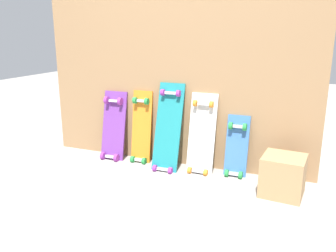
% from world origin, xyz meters
% --- Properties ---
extents(ground_plane, '(12.00, 12.00, 0.00)m').
position_xyz_m(ground_plane, '(0.00, 0.00, 0.00)').
color(ground_plane, '#9E9991').
extents(plywood_wall_panel, '(2.46, 0.04, 1.59)m').
position_xyz_m(plywood_wall_panel, '(0.00, 0.07, 0.80)').
color(plywood_wall_panel, '#99724C').
rests_on(plywood_wall_panel, ground).
extents(skateboard_purple, '(0.23, 0.21, 0.69)m').
position_xyz_m(skateboard_purple, '(-0.56, -0.04, 0.28)').
color(skateboard_purple, '#6B338C').
rests_on(skateboard_purple, ground).
extents(skateboard_orange, '(0.19, 0.17, 0.72)m').
position_xyz_m(skateboard_orange, '(-0.29, -0.01, 0.29)').
color(skateboard_orange, orange).
rests_on(skateboard_orange, ground).
extents(skateboard_teal, '(0.23, 0.28, 0.81)m').
position_xyz_m(skateboard_teal, '(0.00, -0.08, 0.33)').
color(skateboard_teal, '#197A7F').
rests_on(skateboard_teal, ground).
extents(skateboard_white, '(0.23, 0.21, 0.74)m').
position_xyz_m(skateboard_white, '(0.29, -0.04, 0.30)').
color(skateboard_white, silver).
rests_on(skateboard_white, ground).
extents(skateboard_blue, '(0.18, 0.17, 0.57)m').
position_xyz_m(skateboard_blue, '(0.59, -0.02, 0.22)').
color(skateboard_blue, '#386BAD').
rests_on(skateboard_blue, ground).
extents(wooden_crate, '(0.32, 0.32, 0.29)m').
position_xyz_m(wooden_crate, '(0.98, -0.25, 0.15)').
color(wooden_crate, tan).
rests_on(wooden_crate, ground).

